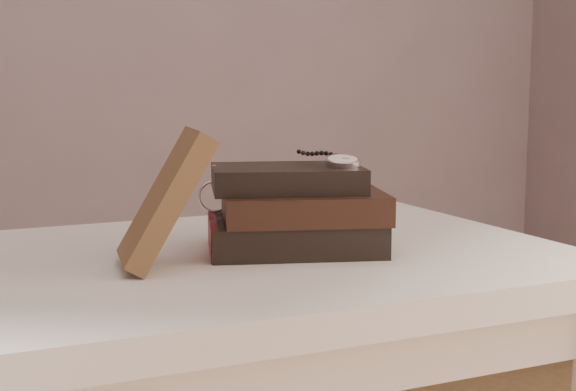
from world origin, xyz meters
name	(u,v)px	position (x,y,z in m)	size (l,w,h in m)	color
table	(191,326)	(0.00, 0.35, 0.66)	(1.00, 0.60, 0.75)	silver
book_stack	(296,212)	(0.14, 0.33, 0.80)	(0.26, 0.22, 0.11)	black
journal	(166,199)	(-0.04, 0.30, 0.83)	(0.03, 0.11, 0.18)	#472F1B
pocket_watch	(340,161)	(0.19, 0.31, 0.87)	(0.06, 0.15, 0.02)	silver
eyeglasses	(231,196)	(0.09, 0.43, 0.81)	(0.12, 0.13, 0.05)	silver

